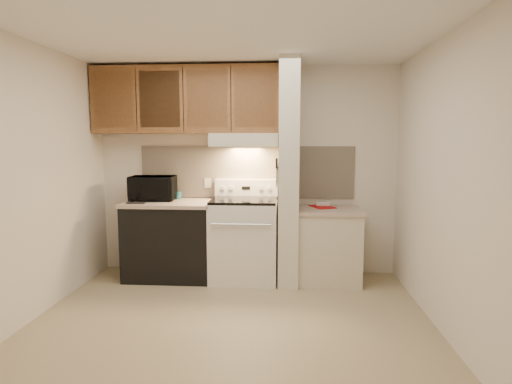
# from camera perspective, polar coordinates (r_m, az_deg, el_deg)

# --- Properties ---
(floor) EXTENTS (3.60, 3.60, 0.00)m
(floor) POSITION_cam_1_polar(r_m,az_deg,el_deg) (4.06, -3.23, -16.61)
(floor) COLOR tan
(floor) RESTS_ON ground
(ceiling) EXTENTS (3.60, 3.60, 0.00)m
(ceiling) POSITION_cam_1_polar(r_m,az_deg,el_deg) (3.83, -3.50, 20.17)
(ceiling) COLOR white
(ceiling) RESTS_ON wall_back
(wall_back) EXTENTS (3.60, 2.50, 0.02)m
(wall_back) POSITION_cam_1_polar(r_m,az_deg,el_deg) (5.23, -1.25, 2.84)
(wall_back) COLOR silver
(wall_back) RESTS_ON floor
(wall_left) EXTENTS (0.02, 3.00, 2.50)m
(wall_left) POSITION_cam_1_polar(r_m,az_deg,el_deg) (4.36, -27.54, 1.24)
(wall_left) COLOR silver
(wall_left) RESTS_ON floor
(wall_right) EXTENTS (0.02, 3.00, 2.50)m
(wall_right) POSITION_cam_1_polar(r_m,az_deg,el_deg) (3.94, 23.57, 0.93)
(wall_right) COLOR silver
(wall_right) RESTS_ON floor
(backsplash) EXTENTS (2.60, 0.02, 0.63)m
(backsplash) POSITION_cam_1_polar(r_m,az_deg,el_deg) (5.22, -1.26, 2.67)
(backsplash) COLOR beige
(backsplash) RESTS_ON wall_back
(range_body) EXTENTS (0.76, 0.65, 0.92)m
(range_body) POSITION_cam_1_polar(r_m,az_deg,el_deg) (5.01, -1.59, -6.49)
(range_body) COLOR silver
(range_body) RESTS_ON floor
(oven_window) EXTENTS (0.50, 0.01, 0.30)m
(oven_window) POSITION_cam_1_polar(r_m,az_deg,el_deg) (4.70, -1.97, -6.91)
(oven_window) COLOR black
(oven_window) RESTS_ON range_body
(oven_handle) EXTENTS (0.65, 0.02, 0.02)m
(oven_handle) POSITION_cam_1_polar(r_m,az_deg,el_deg) (4.61, -2.03, -4.36)
(oven_handle) COLOR silver
(oven_handle) RESTS_ON range_body
(cooktop) EXTENTS (0.74, 0.64, 0.03)m
(cooktop) POSITION_cam_1_polar(r_m,az_deg,el_deg) (4.92, -1.61, -1.10)
(cooktop) COLOR black
(cooktop) RESTS_ON range_body
(range_backguard) EXTENTS (0.76, 0.08, 0.20)m
(range_backguard) POSITION_cam_1_polar(r_m,az_deg,el_deg) (5.19, -1.30, 0.59)
(range_backguard) COLOR silver
(range_backguard) RESTS_ON range_body
(range_display) EXTENTS (0.10, 0.01, 0.04)m
(range_display) POSITION_cam_1_polar(r_m,az_deg,el_deg) (5.15, -1.35, 0.54)
(range_display) COLOR black
(range_display) RESTS_ON range_backguard
(range_knob_left_outer) EXTENTS (0.05, 0.02, 0.05)m
(range_knob_left_outer) POSITION_cam_1_polar(r_m,az_deg,el_deg) (5.18, -4.43, 0.56)
(range_knob_left_outer) COLOR silver
(range_knob_left_outer) RESTS_ON range_backguard
(range_knob_left_inner) EXTENTS (0.05, 0.02, 0.05)m
(range_knob_left_inner) POSITION_cam_1_polar(r_m,az_deg,el_deg) (5.17, -3.34, 0.55)
(range_knob_left_inner) COLOR silver
(range_knob_left_inner) RESTS_ON range_backguard
(range_knob_right_inner) EXTENTS (0.05, 0.02, 0.05)m
(range_knob_right_inner) POSITION_cam_1_polar(r_m,az_deg,el_deg) (5.13, 0.65, 0.52)
(range_knob_right_inner) COLOR silver
(range_knob_right_inner) RESTS_ON range_backguard
(range_knob_right_outer) EXTENTS (0.05, 0.02, 0.05)m
(range_knob_right_outer) POSITION_cam_1_polar(r_m,az_deg,el_deg) (5.13, 1.77, 0.52)
(range_knob_right_outer) COLOR silver
(range_knob_right_outer) RESTS_ON range_backguard
(dishwasher_front) EXTENTS (1.00, 0.63, 0.87)m
(dishwasher_front) POSITION_cam_1_polar(r_m,az_deg,el_deg) (5.19, -11.36, -6.45)
(dishwasher_front) COLOR black
(dishwasher_front) RESTS_ON floor
(left_countertop) EXTENTS (1.04, 0.67, 0.04)m
(left_countertop) POSITION_cam_1_polar(r_m,az_deg,el_deg) (5.10, -11.48, -1.47)
(left_countertop) COLOR tan
(left_countertop) RESTS_ON dishwasher_front
(spoon_rest) EXTENTS (0.21, 0.07, 0.01)m
(spoon_rest) POSITION_cam_1_polar(r_m,az_deg,el_deg) (5.01, -15.73, -1.43)
(spoon_rest) COLOR black
(spoon_rest) RESTS_ON left_countertop
(teal_jar) EXTENTS (0.10, 0.10, 0.09)m
(teal_jar) POSITION_cam_1_polar(r_m,az_deg,el_deg) (5.29, -10.34, -0.43)
(teal_jar) COLOR #21585E
(teal_jar) RESTS_ON left_countertop
(outlet) EXTENTS (0.08, 0.01, 0.12)m
(outlet) POSITION_cam_1_polar(r_m,az_deg,el_deg) (5.29, -6.46, 1.21)
(outlet) COLOR beige
(outlet) RESTS_ON backsplash
(microwave) EXTENTS (0.55, 0.39, 0.29)m
(microwave) POSITION_cam_1_polar(r_m,az_deg,el_deg) (5.23, -13.59, 0.50)
(microwave) COLOR black
(microwave) RESTS_ON left_countertop
(partition_pillar) EXTENTS (0.22, 0.70, 2.50)m
(partition_pillar) POSITION_cam_1_polar(r_m,az_deg,el_deg) (4.86, 4.38, 2.51)
(partition_pillar) COLOR beige
(partition_pillar) RESTS_ON floor
(pillar_trim) EXTENTS (0.01, 0.70, 0.04)m
(pillar_trim) POSITION_cam_1_polar(r_m,az_deg,el_deg) (4.86, 3.01, 3.11)
(pillar_trim) COLOR brown
(pillar_trim) RESTS_ON partition_pillar
(knife_strip) EXTENTS (0.02, 0.42, 0.04)m
(knife_strip) POSITION_cam_1_polar(r_m,az_deg,el_deg) (4.81, 2.93, 3.31)
(knife_strip) COLOR black
(knife_strip) RESTS_ON partition_pillar
(knife_blade_a) EXTENTS (0.01, 0.03, 0.16)m
(knife_blade_a) POSITION_cam_1_polar(r_m,az_deg,el_deg) (4.65, 2.73, 1.95)
(knife_blade_a) COLOR silver
(knife_blade_a) RESTS_ON knife_strip
(knife_handle_a) EXTENTS (0.02, 0.02, 0.10)m
(knife_handle_a) POSITION_cam_1_polar(r_m,az_deg,el_deg) (4.65, 2.75, 3.81)
(knife_handle_a) COLOR black
(knife_handle_a) RESTS_ON knife_strip
(knife_blade_b) EXTENTS (0.01, 0.04, 0.18)m
(knife_blade_b) POSITION_cam_1_polar(r_m,az_deg,el_deg) (4.73, 2.76, 1.92)
(knife_blade_b) COLOR silver
(knife_blade_b) RESTS_ON knife_strip
(knife_handle_b) EXTENTS (0.02, 0.02, 0.10)m
(knife_handle_b) POSITION_cam_1_polar(r_m,az_deg,el_deg) (4.71, 2.76, 3.85)
(knife_handle_b) COLOR black
(knife_handle_b) RESTS_ON knife_strip
(knife_blade_c) EXTENTS (0.01, 0.04, 0.20)m
(knife_blade_c) POSITION_cam_1_polar(r_m,az_deg,el_deg) (4.81, 2.78, 1.88)
(knife_blade_c) COLOR silver
(knife_blade_c) RESTS_ON knife_strip
(knife_handle_c) EXTENTS (0.02, 0.02, 0.10)m
(knife_handle_c) POSITION_cam_1_polar(r_m,az_deg,el_deg) (4.79, 2.79, 3.90)
(knife_handle_c) COLOR black
(knife_handle_c) RESTS_ON knife_strip
(knife_blade_d) EXTENTS (0.01, 0.04, 0.16)m
(knife_blade_d) POSITION_cam_1_polar(r_m,az_deg,el_deg) (4.91, 2.80, 2.22)
(knife_blade_d) COLOR silver
(knife_blade_d) RESTS_ON knife_strip
(knife_handle_d) EXTENTS (0.02, 0.02, 0.10)m
(knife_handle_d) POSITION_cam_1_polar(r_m,az_deg,el_deg) (4.87, 2.81, 3.95)
(knife_handle_d) COLOR black
(knife_handle_d) RESTS_ON knife_strip
(knife_blade_e) EXTENTS (0.01, 0.04, 0.18)m
(knife_blade_e) POSITION_cam_1_polar(r_m,az_deg,el_deg) (4.96, 2.82, 2.15)
(knife_blade_e) COLOR silver
(knife_blade_e) RESTS_ON knife_strip
(knife_handle_e) EXTENTS (0.02, 0.02, 0.10)m
(knife_handle_e) POSITION_cam_1_polar(r_m,az_deg,el_deg) (4.96, 2.83, 4.00)
(knife_handle_e) COLOR black
(knife_handle_e) RESTS_ON knife_strip
(oven_mitt) EXTENTS (0.03, 0.11, 0.27)m
(oven_mitt) POSITION_cam_1_polar(r_m,az_deg,el_deg) (5.03, 2.86, 2.32)
(oven_mitt) COLOR slate
(oven_mitt) RESTS_ON partition_pillar
(right_cab_base) EXTENTS (0.70, 0.60, 0.81)m
(right_cab_base) POSITION_cam_1_polar(r_m,az_deg,el_deg) (5.02, 9.58, -7.20)
(right_cab_base) COLOR beige
(right_cab_base) RESTS_ON floor
(right_countertop) EXTENTS (0.74, 0.64, 0.04)m
(right_countertop) POSITION_cam_1_polar(r_m,az_deg,el_deg) (4.93, 9.68, -2.41)
(right_countertop) COLOR tan
(right_countertop) RESTS_ON right_cab_base
(red_folder) EXTENTS (0.32, 0.36, 0.01)m
(red_folder) POSITION_cam_1_polar(r_m,az_deg,el_deg) (5.02, 8.84, -1.94)
(red_folder) COLOR #AC1212
(red_folder) RESTS_ON right_countertop
(white_box) EXTENTS (0.16, 0.12, 0.04)m
(white_box) POSITION_cam_1_polar(r_m,az_deg,el_deg) (5.10, 8.94, -1.63)
(white_box) COLOR white
(white_box) RESTS_ON right_countertop
(range_hood) EXTENTS (0.78, 0.44, 0.15)m
(range_hood) POSITION_cam_1_polar(r_m,az_deg,el_deg) (5.00, -1.49, 6.96)
(range_hood) COLOR beige
(range_hood) RESTS_ON upper_cabinets
(hood_lip) EXTENTS (0.78, 0.04, 0.06)m
(hood_lip) POSITION_cam_1_polar(r_m,az_deg,el_deg) (4.79, -1.73, 6.42)
(hood_lip) COLOR beige
(hood_lip) RESTS_ON range_hood
(upper_cabinets) EXTENTS (2.18, 0.33, 0.77)m
(upper_cabinets) POSITION_cam_1_polar(r_m,az_deg,el_deg) (5.18, -9.25, 11.97)
(upper_cabinets) COLOR brown
(upper_cabinets) RESTS_ON wall_back
(cab_door_a) EXTENTS (0.46, 0.01, 0.63)m
(cab_door_a) POSITION_cam_1_polar(r_m,az_deg,el_deg) (5.27, -18.53, 11.61)
(cab_door_a) COLOR brown
(cab_door_a) RESTS_ON upper_cabinets
(cab_gap_a) EXTENTS (0.01, 0.01, 0.73)m
(cab_gap_a) POSITION_cam_1_polar(r_m,az_deg,el_deg) (5.17, -15.68, 11.80)
(cab_gap_a) COLOR black
(cab_gap_a) RESTS_ON upper_cabinets
(cab_door_b) EXTENTS (0.46, 0.01, 0.63)m
(cab_door_b) POSITION_cam_1_polar(r_m,az_deg,el_deg) (5.09, -12.73, 11.97)
(cab_door_b) COLOR brown
(cab_door_b) RESTS_ON upper_cabinets
(cab_gap_b) EXTENTS (0.01, 0.01, 0.73)m
(cab_gap_b) POSITION_cam_1_polar(r_m,az_deg,el_deg) (5.02, -9.68, 12.12)
(cab_gap_b) COLOR black
(cab_gap_b) RESTS_ON upper_cabinets
(cab_door_c) EXTENTS (0.46, 0.01, 0.63)m
(cab_door_c) POSITION_cam_1_polar(r_m,az_deg,el_deg) (4.96, -6.55, 12.23)
(cab_door_c) COLOR brown
(cab_door_c) RESTS_ON upper_cabinets
(cab_gap_c) EXTENTS (0.01, 0.01, 0.73)m
(cab_gap_c) POSITION_cam_1_polar(r_m,az_deg,el_deg) (4.92, -3.36, 12.31)
(cab_gap_c) COLOR black
(cab_gap_c) RESTS_ON upper_cabinets
(cab_door_d) EXTENTS (0.46, 0.01, 0.63)m
(cab_door_d) POSITION_cam_1_polar(r_m,az_deg,el_deg) (4.90, -0.12, 12.35)
(cab_door_d) COLOR brown
(cab_door_d) RESTS_ON upper_cabinets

